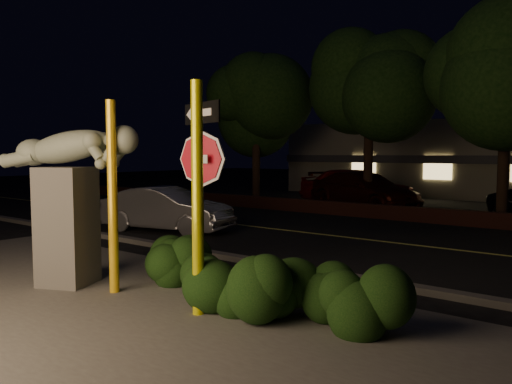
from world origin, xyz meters
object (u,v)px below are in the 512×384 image
parked_car_red (356,186)px  parked_car_darkred (364,191)px  signpost (201,160)px  yellow_pole_left (113,198)px  yellow_pole_right (198,200)px  silver_sedan (167,209)px  sculpture (69,188)px

parked_car_red → parked_car_darkred: size_ratio=0.95×
signpost → parked_car_darkred: signpost is taller
yellow_pole_left → yellow_pole_right: size_ratio=0.95×
parked_car_darkred → yellow_pole_right: bearing=-143.2°
yellow_pole_left → yellow_pole_right: bearing=1.6°
yellow_pole_left → parked_car_red: (-3.32, 15.12, -0.72)m
yellow_pole_right → parked_car_red: yellow_pole_right is taller
silver_sedan → signpost: bearing=-140.5°
yellow_pole_right → parked_car_red: 15.96m
signpost → yellow_pole_right: bearing=-33.4°
signpost → parked_car_darkred: bearing=121.3°
sculpture → signpost: bearing=-2.6°
signpost → parked_car_red: signpost is taller
yellow_pole_right → sculpture: 2.90m
yellow_pole_left → signpost: bearing=30.1°
yellow_pole_left → sculpture: yellow_pole_left is taller
silver_sedan → parked_car_darkred: parked_car_darkred is taller
yellow_pole_right → signpost: size_ratio=1.07×
silver_sedan → yellow_pole_left: bearing=-152.6°
parked_car_darkred → parked_car_red: bearing=59.9°
yellow_pole_right → signpost: bearing=130.8°
yellow_pole_left → signpost: yellow_pole_left is taller
yellow_pole_left → silver_sedan: bearing=130.9°
yellow_pole_right → silver_sedan: 7.92m
silver_sedan → parked_car_red: 10.24m
yellow_pole_right → silver_sedan: size_ratio=0.83×
signpost → parked_car_red: (-4.61, 14.38, -1.34)m
yellow_pole_left → sculpture: 1.03m
yellow_pole_left → parked_car_darkred: size_ratio=0.60×
silver_sedan → parked_car_red: size_ratio=0.79×
parked_car_red → yellow_pole_left: bearing=-169.7°
yellow_pole_right → parked_car_darkred: bearing=107.0°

